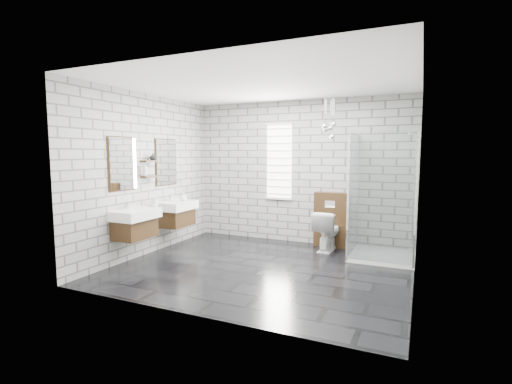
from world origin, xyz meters
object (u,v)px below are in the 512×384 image
Objects in this scene: vanity_right at (175,206)px; shower_enclosure at (376,228)px; vanity_left at (133,215)px; cistern_panel at (331,220)px; toilet at (327,230)px.

shower_enclosure is at bearing 11.68° from vanity_right.
shower_enclosure is at bearing 27.50° from vanity_left.
shower_enclosure reaches higher than vanity_right.
toilet is (0.00, -0.27, -0.15)m from cistern_panel.
shower_enclosure is (3.41, 1.77, -0.25)m from vanity_left.
shower_enclosure is (3.41, 0.70, -0.25)m from vanity_right.
vanity_left is at bearing -138.16° from cistern_panel.
cistern_panel is 0.49× the size of shower_enclosure.
shower_enclosure is at bearing -31.34° from cistern_panel.
cistern_panel is (2.56, 1.22, -0.26)m from vanity_right.
vanity_left is 1.07m from vanity_right.
vanity_right is (0.00, 1.07, 0.00)m from vanity_left.
vanity_right is 2.76m from toilet.
vanity_left and vanity_right have the same top height.
toilet is at bearing 20.49° from vanity_right.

